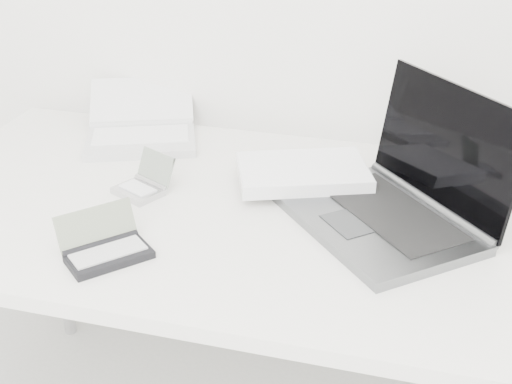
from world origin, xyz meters
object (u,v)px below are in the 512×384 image
(netbook_open_white, at_px, (141,129))
(palmtop_charcoal, at_px, (105,249))
(desk, at_px, (275,231))
(laptop_large, at_px, (365,190))

(netbook_open_white, xyz_separation_m, palmtop_charcoal, (0.16, -0.53, -0.01))
(desk, xyz_separation_m, netbook_open_white, (-0.42, 0.28, 0.07))
(laptop_large, xyz_separation_m, netbook_open_white, (-0.59, 0.23, -0.02))
(desk, bearing_deg, palmtop_charcoal, -135.95)
(netbook_open_white, relative_size, palmtop_charcoal, 2.22)
(netbook_open_white, bearing_deg, desk, -55.93)
(laptop_large, distance_m, netbook_open_white, 0.63)
(netbook_open_white, distance_m, palmtop_charcoal, 0.56)
(desk, distance_m, palmtop_charcoal, 0.36)
(laptop_large, relative_size, netbook_open_white, 1.47)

